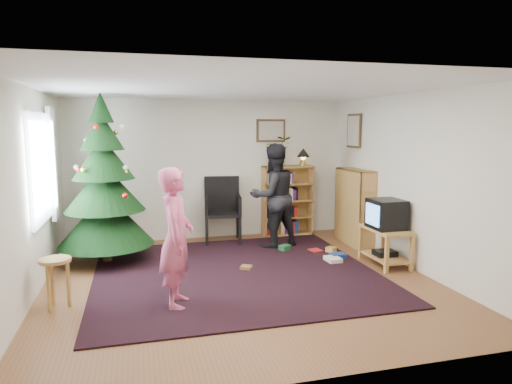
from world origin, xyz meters
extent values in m
plane|color=brown|center=(0.00, 0.00, 0.00)|extent=(5.00, 5.00, 0.00)
plane|color=white|center=(0.00, 0.00, 2.50)|extent=(5.00, 5.00, 0.00)
cube|color=silver|center=(0.00, 2.50, 1.25)|extent=(5.00, 0.02, 2.50)
cube|color=silver|center=(0.00, -2.50, 1.25)|extent=(5.00, 0.02, 2.50)
cube|color=silver|center=(-2.50, 0.00, 1.25)|extent=(0.02, 5.00, 2.50)
cube|color=silver|center=(2.50, 0.00, 1.25)|extent=(0.02, 5.00, 2.50)
cube|color=black|center=(0.00, 0.30, 0.01)|extent=(3.80, 3.60, 0.02)
cube|color=silver|center=(-2.47, 0.60, 1.50)|extent=(0.04, 1.20, 1.40)
cube|color=silver|center=(-2.43, 1.30, 1.50)|extent=(0.06, 0.35, 1.60)
cube|color=#4C3319|center=(1.15, 2.48, 1.95)|extent=(0.55, 0.03, 0.42)
cube|color=beige|center=(1.15, 2.48, 1.95)|extent=(0.47, 0.01, 0.34)
cube|color=#4C3319|center=(2.48, 1.75, 1.95)|extent=(0.03, 0.50, 0.60)
cube|color=beige|center=(2.48, 1.75, 1.95)|extent=(0.01, 0.42, 0.52)
cylinder|color=#3F2816|center=(-1.75, 1.34, 0.13)|extent=(0.13, 0.13, 0.27)
cone|color=black|center=(-1.75, 1.34, 0.66)|extent=(1.39, 1.39, 0.79)
cone|color=black|center=(-1.75, 1.34, 1.14)|extent=(1.17, 1.17, 0.70)
cone|color=black|center=(-1.75, 1.34, 1.57)|extent=(0.90, 0.90, 0.62)
cone|color=black|center=(-1.75, 1.34, 1.96)|extent=(0.63, 0.63, 0.54)
cone|color=black|center=(-1.75, 1.34, 2.31)|extent=(0.36, 0.36, 0.45)
cube|color=#C28745|center=(1.44, 2.34, 0.65)|extent=(0.95, 0.30, 1.30)
cube|color=#C28745|center=(1.44, 2.34, 1.29)|extent=(0.95, 0.30, 0.03)
cube|color=#C28745|center=(2.34, 1.39, 0.65)|extent=(0.30, 0.95, 1.30)
cube|color=#C28745|center=(2.34, 1.39, 1.29)|extent=(0.30, 0.95, 0.03)
cube|color=#C28745|center=(2.22, 0.15, 0.53)|extent=(0.46, 0.82, 0.04)
cube|color=#C28745|center=(2.02, -0.23, 0.26)|extent=(0.05, 0.05, 0.51)
cube|color=#C28745|center=(2.42, -0.23, 0.26)|extent=(0.05, 0.05, 0.51)
cube|color=#C28745|center=(2.02, 0.53, 0.26)|extent=(0.05, 0.05, 0.51)
cube|color=#C28745|center=(2.42, 0.53, 0.26)|extent=(0.05, 0.05, 0.51)
cube|color=#C28745|center=(2.22, 0.15, 0.12)|extent=(0.42, 0.78, 0.03)
cube|color=black|center=(2.22, 0.15, 0.17)|extent=(0.30, 0.25, 0.08)
cube|color=black|center=(2.22, 0.15, 0.76)|extent=(0.44, 0.49, 0.43)
cube|color=#569AE9|center=(1.99, 0.15, 0.76)|extent=(0.01, 0.38, 0.31)
cube|color=black|center=(0.15, 2.07, 0.51)|extent=(0.71, 0.71, 0.05)
cube|color=black|center=(0.15, 2.35, 0.83)|extent=(0.63, 0.14, 0.62)
cube|color=black|center=(-0.13, 1.78, 0.26)|extent=(0.06, 0.06, 0.51)
cube|color=black|center=(0.43, 1.78, 0.26)|extent=(0.06, 0.06, 0.51)
cube|color=black|center=(-0.13, 2.35, 0.26)|extent=(0.06, 0.06, 0.51)
cube|color=black|center=(0.43, 2.35, 0.26)|extent=(0.06, 0.06, 0.51)
cylinder|color=#C28745|center=(-2.20, -0.37, 0.55)|extent=(0.34, 0.34, 0.04)
cylinder|color=#C28745|center=(-2.08, -0.37, 0.27)|extent=(0.04, 0.04, 0.53)
cylinder|color=#C28745|center=(-2.26, -0.26, 0.27)|extent=(0.04, 0.04, 0.53)
cylinder|color=#C28745|center=(-2.26, -0.48, 0.27)|extent=(0.04, 0.04, 0.53)
imported|color=#C95075|center=(-0.88, -0.65, 0.79)|extent=(0.49, 0.64, 1.58)
imported|color=black|center=(0.92, 1.55, 0.87)|extent=(0.98, 0.84, 1.74)
imported|color=gray|center=(1.24, 2.34, 1.57)|extent=(0.52, 0.46, 0.55)
cylinder|color=#A57F33|center=(1.74, 2.34, 1.35)|extent=(0.10, 0.10, 0.10)
sphere|color=#FFD88C|center=(1.74, 2.34, 1.46)|extent=(0.10, 0.10, 0.10)
cone|color=black|center=(1.74, 2.34, 1.54)|extent=(0.24, 0.24, 0.16)
cube|color=#A51E19|center=(1.49, 1.04, 0.04)|extent=(0.20, 0.20, 0.08)
cube|color=navy|center=(1.67, 0.58, 0.04)|extent=(0.20, 0.20, 0.08)
cube|color=#1E592D|center=(1.02, 1.22, 0.04)|extent=(0.20, 0.20, 0.08)
cube|color=gold|center=(1.71, 0.92, 0.04)|extent=(0.20, 0.20, 0.08)
cube|color=brown|center=(0.18, 0.41, 0.04)|extent=(0.20, 0.20, 0.08)
cube|color=beige|center=(1.53, 0.44, 0.04)|extent=(0.20, 0.20, 0.08)
camera|label=1|loc=(-1.29, -5.68, 2.02)|focal=32.00mm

